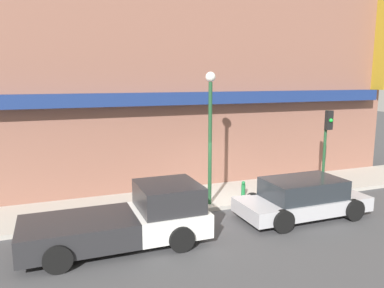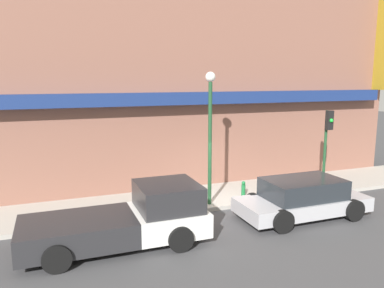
% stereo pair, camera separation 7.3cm
% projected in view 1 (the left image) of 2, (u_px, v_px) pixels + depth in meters
% --- Properties ---
extents(ground_plane, '(80.00, 80.00, 0.00)m').
position_uv_depth(ground_plane, '(234.00, 209.00, 14.03)').
color(ground_plane, '#424244').
extents(sidewalk, '(36.00, 2.90, 0.15)m').
position_uv_depth(sidewalk, '(217.00, 196.00, 15.35)').
color(sidewalk, '#ADA89E').
rests_on(sidewalk, ground).
extents(building, '(19.80, 3.80, 9.62)m').
position_uv_depth(building, '(192.00, 86.00, 17.29)').
color(building, brown).
rests_on(building, ground).
extents(pickup_truck, '(5.28, 2.27, 1.72)m').
position_uv_depth(pickup_truck, '(129.00, 219.00, 10.92)').
color(pickup_truck, white).
rests_on(pickup_truck, ground).
extents(parked_car, '(4.63, 2.11, 1.38)m').
position_uv_depth(parked_car, '(303.00, 198.00, 13.10)').
color(parked_car, '#ADADB2').
rests_on(parked_car, ground).
extents(fire_hydrant, '(0.16, 0.16, 0.61)m').
position_uv_depth(fire_hydrant, '(243.00, 189.00, 15.03)').
color(fire_hydrant, '#196633').
rests_on(fire_hydrant, sidewalk).
extents(street_lamp, '(0.36, 0.36, 4.90)m').
position_uv_depth(street_lamp, '(210.00, 122.00, 13.56)').
color(street_lamp, '#1E4728').
rests_on(street_lamp, sidewalk).
extents(traffic_light, '(0.28, 0.42, 3.35)m').
position_uv_depth(traffic_light, '(327.00, 135.00, 15.77)').
color(traffic_light, '#1E4728').
rests_on(traffic_light, sidewalk).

